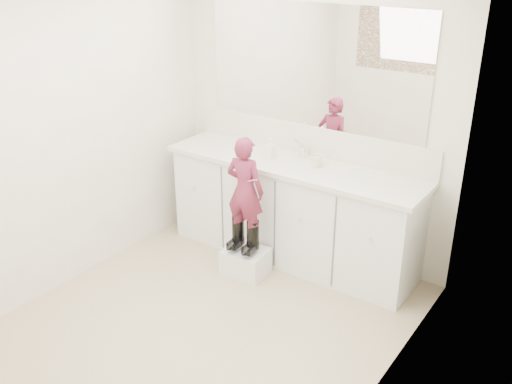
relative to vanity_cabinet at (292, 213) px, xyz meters
The scene contains 16 objects.
floor 1.30m from the vanity_cabinet, 90.00° to the right, with size 3.00×3.00×0.00m, color #947861.
wall_back 0.82m from the vanity_cabinet, 90.00° to the left, with size 2.60×2.60×0.00m, color beige.
wall_left 1.95m from the vanity_cabinet, 136.70° to the right, with size 3.00×3.00×0.00m, color beige.
wall_right 1.95m from the vanity_cabinet, 43.30° to the right, with size 3.00×3.00×0.00m, color beige.
vanity_cabinet is the anchor object (origin of this frame).
countertop 0.45m from the vanity_cabinet, 90.00° to the right, with size 2.28×0.58×0.04m, color beige.
backsplash 0.64m from the vanity_cabinet, 90.00° to the left, with size 2.28×0.03×0.25m, color beige.
mirror 1.24m from the vanity_cabinet, 90.00° to the left, with size 2.00×0.02×1.00m, color white.
faucet 0.54m from the vanity_cabinet, 90.00° to the left, with size 0.08×0.08×0.10m, color silver.
cup 0.55m from the vanity_cabinet, ahead, with size 0.11×0.11×0.10m, color beige.
soap_bottle 0.59m from the vanity_cabinet, behind, with size 0.08×0.08×0.17m, color white.
step_stool 0.59m from the vanity_cabinet, 108.21° to the right, with size 0.35×0.29×0.22m, color silver.
boot_left 0.53m from the vanity_cabinet, 115.96° to the right, with size 0.11×0.19×0.29m, color black, non-canonical shape.
boot_right 0.49m from the vanity_cabinet, 99.71° to the right, with size 0.11×0.19×0.29m, color black, non-canonical shape.
toddler 0.61m from the vanity_cabinet, 108.21° to the right, with size 0.32×0.21×0.89m, color #AC3560.
toothbrush 0.68m from the vanity_cabinet, 99.77° to the right, with size 0.01×0.01×0.14m, color #D85497.
Camera 1 is at (2.28, -2.59, 2.57)m, focal length 40.00 mm.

